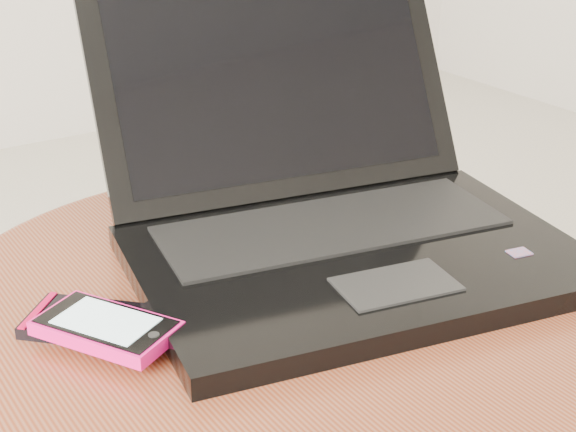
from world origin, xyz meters
TOP-DOWN VIEW (x-y plane):
  - table at (0.00, 0.03)m, footprint 0.64×0.64m
  - laptop at (0.10, 0.09)m, footprint 0.46×0.47m
  - phone_black at (-0.15, 0.07)m, footprint 0.12×0.12m
  - phone_pink at (-0.16, 0.04)m, footprint 0.11×0.12m

SIDE VIEW (x-z plane):
  - table at x=0.00m, z-range 0.14..0.65m
  - phone_black at x=-0.15m, z-range 0.50..0.52m
  - phone_pink at x=-0.16m, z-range 0.52..0.53m
  - laptop at x=0.10m, z-range 0.43..0.67m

